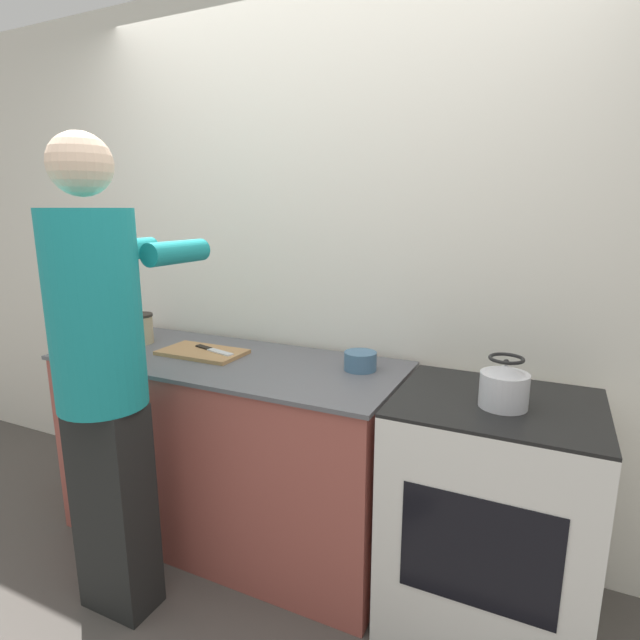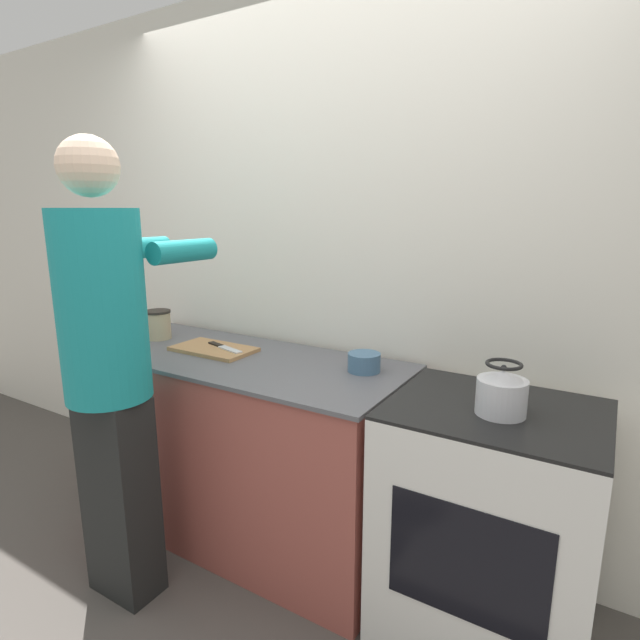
# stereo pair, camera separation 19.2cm
# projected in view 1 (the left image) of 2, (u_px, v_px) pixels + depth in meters

# --- Properties ---
(ground_plane) EXTENTS (12.00, 12.00, 0.00)m
(ground_plane) POSITION_uv_depth(u_px,v_px,m) (264.00, 601.00, 2.04)
(ground_plane) COLOR #4C4742
(wall_back) EXTENTS (8.00, 0.05, 2.60)m
(wall_back) POSITION_uv_depth(u_px,v_px,m) (335.00, 266.00, 2.37)
(wall_back) COLOR silver
(wall_back) RESTS_ON ground_plane
(counter) EXTENTS (1.62, 0.66, 0.90)m
(counter) POSITION_uv_depth(u_px,v_px,m) (230.00, 449.00, 2.37)
(counter) COLOR #9E4C42
(counter) RESTS_ON ground_plane
(oven) EXTENTS (0.71, 0.59, 0.90)m
(oven) POSITION_uv_depth(u_px,v_px,m) (488.00, 515.00, 1.86)
(oven) COLOR silver
(oven) RESTS_ON ground_plane
(person) EXTENTS (0.36, 0.60, 1.82)m
(person) POSITION_uv_depth(u_px,v_px,m) (103.00, 368.00, 1.82)
(person) COLOR black
(person) RESTS_ON ground_plane
(cutting_board) EXTENTS (0.40, 0.23, 0.02)m
(cutting_board) POSITION_uv_depth(u_px,v_px,m) (202.00, 352.00, 2.35)
(cutting_board) COLOR #A87A4C
(cutting_board) RESTS_ON counter
(knife) EXTENTS (0.25, 0.10, 0.01)m
(knife) POSITION_uv_depth(u_px,v_px,m) (213.00, 350.00, 2.34)
(knife) COLOR silver
(knife) RESTS_ON cutting_board
(kettle) EXTENTS (0.16, 0.16, 0.18)m
(kettle) POSITION_uv_depth(u_px,v_px,m) (504.00, 386.00, 1.69)
(kettle) COLOR silver
(kettle) RESTS_ON oven
(bowl_prep) EXTENTS (0.14, 0.14, 0.08)m
(bowl_prep) POSITION_uv_depth(u_px,v_px,m) (360.00, 361.00, 2.11)
(bowl_prep) COLOR #426684
(bowl_prep) RESTS_ON counter
(canister_jar) EXTENTS (0.14, 0.14, 0.15)m
(canister_jar) POSITION_uv_depth(u_px,v_px,m) (140.00, 329.00, 2.53)
(canister_jar) COLOR tan
(canister_jar) RESTS_ON counter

